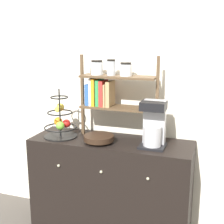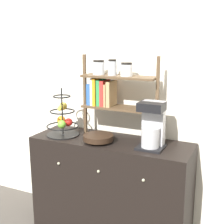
{
  "view_description": "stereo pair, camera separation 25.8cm",
  "coord_description": "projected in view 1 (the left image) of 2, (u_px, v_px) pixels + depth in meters",
  "views": [
    {
      "loc": [
        0.83,
        -2.15,
        1.7
      ],
      "look_at": [
        0.01,
        0.23,
        1.11
      ],
      "focal_mm": 50.0,
      "sensor_mm": 36.0,
      "label": 1
    },
    {
      "loc": [
        1.07,
        -2.05,
        1.7
      ],
      "look_at": [
        0.01,
        0.23,
        1.11
      ],
      "focal_mm": 50.0,
      "sensor_mm": 36.0,
      "label": 2
    }
  ],
  "objects": [
    {
      "name": "shelf_hutch",
      "position": [
        109.0,
        88.0,
        2.64
      ],
      "size": [
        0.69,
        0.2,
        0.71
      ],
      "color": "brown",
      "rests_on": "sideboard"
    },
    {
      "name": "wall_back",
      "position": [
        121.0,
        84.0,
        2.79
      ],
      "size": [
        7.0,
        0.05,
        2.6
      ],
      "primitive_type": "cube",
      "color": "silver",
      "rests_on": "ground_plane"
    },
    {
      "name": "sideboard",
      "position": [
        111.0,
        187.0,
        2.74
      ],
      "size": [
        1.38,
        0.47,
        0.86
      ],
      "color": "black",
      "rests_on": "ground_plane"
    },
    {
      "name": "fruit_stand",
      "position": [
        60.0,
        122.0,
        2.71
      ],
      "size": [
        0.29,
        0.29,
        0.43
      ],
      "color": "black",
      "rests_on": "sideboard"
    },
    {
      "name": "wooden_bowl",
      "position": [
        99.0,
        138.0,
        2.58
      ],
      "size": [
        0.25,
        0.25,
        0.06
      ],
      "color": "black",
      "rests_on": "sideboard"
    },
    {
      "name": "coffee_maker",
      "position": [
        154.0,
        124.0,
        2.46
      ],
      "size": [
        0.2,
        0.2,
        0.37
      ],
      "color": "black",
      "rests_on": "sideboard"
    }
  ]
}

